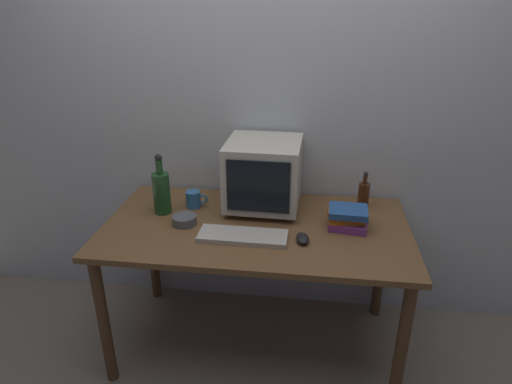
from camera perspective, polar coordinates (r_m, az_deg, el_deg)
ground_plane at (r=2.65m, az=-0.00°, el=-18.86°), size 6.00×6.00×0.00m
back_wall at (r=2.47m, az=1.41°, el=11.03°), size 4.00×0.08×2.50m
desk at (r=2.25m, az=-0.00°, el=-6.29°), size 1.52×0.81×0.76m
crt_monitor at (r=2.31m, az=0.98°, el=2.35°), size 0.39×0.40×0.37m
keyboard at (r=2.09m, az=-1.71°, el=-5.73°), size 0.42×0.16×0.02m
computer_mouse at (r=2.06m, az=6.05°, el=-6.00°), size 0.08×0.11×0.04m
bottle_tall at (r=2.34m, az=-12.16°, el=0.10°), size 0.09×0.09×0.32m
bottle_short at (r=2.43m, az=13.78°, el=-0.27°), size 0.06×0.06×0.21m
book_stack at (r=2.21m, az=11.79°, el=-3.31°), size 0.21×0.18×0.11m
mug at (r=2.40m, az=-8.07°, el=-0.93°), size 0.12×0.08×0.09m
cd_spindle at (r=2.23m, az=-9.25°, el=-3.61°), size 0.12×0.12×0.04m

